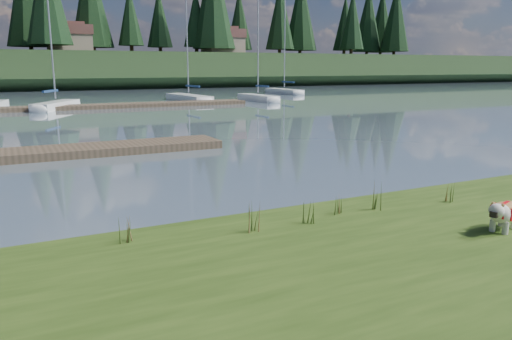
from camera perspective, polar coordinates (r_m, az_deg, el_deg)
ground at (r=40.36m, az=-21.66°, el=6.41°), size 200.00×200.00×0.00m
bank at (r=6.21m, az=13.50°, el=-17.63°), size 60.00×9.00×0.35m
ridge at (r=83.15m, az=-24.66°, el=10.25°), size 200.00×20.00×5.00m
bulldog at (r=9.79m, az=26.50°, el=-4.22°), size 0.96×0.58×0.56m
dock_far at (r=40.57m, az=-18.85°, el=6.85°), size 26.00×2.20×0.30m
sailboat_bg_2 at (r=41.58m, az=-21.56°, el=7.02°), size 4.42×6.54×10.27m
sailboat_bg_3 at (r=48.43m, az=-8.06°, el=8.26°), size 2.25×8.58×12.40m
sailboat_bg_4 at (r=47.81m, az=-0.11°, el=8.34°), size 1.51×6.77×10.07m
sailboat_bg_5 at (r=60.26m, az=2.92°, el=9.03°), size 1.56×7.50×10.76m
weed_0 at (r=8.74m, az=-0.35°, el=-5.27°), size 0.17×0.14×0.67m
weed_1 at (r=9.23m, az=6.11°, el=-4.87°), size 0.17×0.14×0.49m
weed_2 at (r=10.32m, az=13.77°, el=-2.93°), size 0.17×0.14×0.67m
weed_3 at (r=8.51m, az=-14.78°, el=-6.53°), size 0.17×0.14×0.54m
weed_4 at (r=9.95m, az=9.21°, el=-3.99°), size 0.17×0.14×0.39m
weed_5 at (r=11.43m, az=21.40°, el=-2.37°), size 0.17×0.14×0.50m
mud_lip at (r=9.72m, az=-3.54°, el=-6.99°), size 60.00×0.50×0.14m
conifer_5 at (r=82.56m, az=-14.20°, el=16.74°), size 3.96×3.96×10.35m
conifer_7 at (r=93.45m, az=2.75°, el=17.29°), size 5.28×5.28×13.20m
conifer_8 at (r=97.17m, az=10.94°, el=16.48°), size 4.62×4.62×11.77m
conifer_9 at (r=107.85m, az=15.68°, el=16.50°), size 5.94×5.94×14.62m
house_1 at (r=81.74m, az=-20.58°, el=13.94°), size 6.30×5.30×4.65m
house_2 at (r=86.01m, az=-3.82°, el=14.50°), size 6.30×5.30×4.65m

